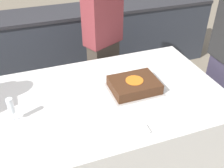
% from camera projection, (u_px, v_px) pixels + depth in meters
% --- Properties ---
extents(ground_plane, '(14.00, 14.00, 0.00)m').
position_uv_depth(ground_plane, '(93.00, 163.00, 2.50)').
color(ground_plane, gray).
extents(back_counter, '(4.40, 0.58, 0.92)m').
position_uv_depth(back_counter, '(57.00, 45.00, 3.53)').
color(back_counter, '#333842').
rests_on(back_counter, ground_plane).
extents(dining_table, '(2.20, 1.18, 0.77)m').
position_uv_depth(dining_table, '(91.00, 134.00, 2.28)').
color(dining_table, white).
rests_on(dining_table, ground_plane).
extents(cake, '(0.42, 0.34, 0.09)m').
position_uv_depth(cake, '(134.00, 85.00, 2.14)').
color(cake, '#B7B2AD').
rests_on(cake, dining_table).
extents(wine_glass, '(0.07, 0.07, 0.20)m').
position_uv_depth(wine_glass, '(11.00, 107.00, 1.79)').
color(wine_glass, white).
rests_on(wine_glass, dining_table).
extents(side_plate_near_cake, '(0.18, 0.18, 0.00)m').
position_uv_depth(side_plate_near_cake, '(124.00, 70.00, 2.42)').
color(side_plate_near_cake, white).
rests_on(side_plate_near_cake, dining_table).
extents(utensil_pile, '(0.13, 0.09, 0.02)m').
position_uv_depth(utensil_pile, '(139.00, 131.00, 1.77)').
color(utensil_pile, white).
rests_on(utensil_pile, dining_table).
extents(person_cutting_cake, '(0.44, 0.35, 1.59)m').
position_uv_depth(person_cutting_cake, '(103.00, 43.00, 2.77)').
color(person_cutting_cake, '#4C4238').
rests_on(person_cutting_cake, ground_plane).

